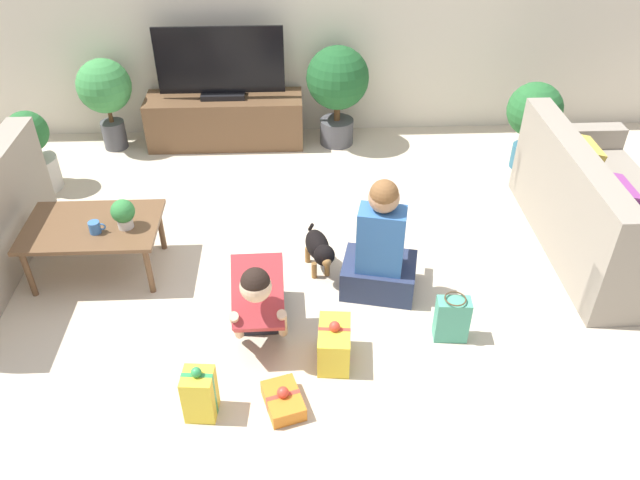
# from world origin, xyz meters

# --- Properties ---
(ground_plane) EXTENTS (16.00, 16.00, 0.00)m
(ground_plane) POSITION_xyz_m (0.00, 0.00, 0.00)
(ground_plane) COLOR beige
(wall_back) EXTENTS (8.40, 0.06, 2.60)m
(wall_back) POSITION_xyz_m (0.00, 2.63, 1.30)
(wall_back) COLOR beige
(wall_back) RESTS_ON ground_plane
(sofa_right) EXTENTS (0.88, 1.86, 0.87)m
(sofa_right) POSITION_xyz_m (2.41, 0.42, 0.31)
(sofa_right) COLOR gray
(sofa_right) RESTS_ON ground_plane
(coffee_table) EXTENTS (0.97, 0.65, 0.43)m
(coffee_table) POSITION_xyz_m (-1.43, 0.27, 0.38)
(coffee_table) COLOR brown
(coffee_table) RESTS_ON ground_plane
(tv_console) EXTENTS (1.55, 0.47, 0.50)m
(tv_console) POSITION_xyz_m (-0.63, 2.33, 0.25)
(tv_console) COLOR brown
(tv_console) RESTS_ON ground_plane
(tv) EXTENTS (1.22, 0.20, 0.69)m
(tv) POSITION_xyz_m (-0.63, 2.33, 0.81)
(tv) COLOR black
(tv) RESTS_ON tv_console
(potted_plant_back_left) EXTENTS (0.52, 0.52, 0.92)m
(potted_plant_back_left) POSITION_xyz_m (-1.76, 2.28, 0.61)
(potted_plant_back_left) COLOR #4C4C51
(potted_plant_back_left) RESTS_ON ground_plane
(potted_plant_corner_left) EXTENTS (0.36, 0.36, 0.75)m
(potted_plant_corner_left) POSITION_xyz_m (-2.26, 1.51, 0.38)
(potted_plant_corner_left) COLOR beige
(potted_plant_corner_left) RESTS_ON ground_plane
(potted_plant_corner_right) EXTENTS (0.50, 0.50, 0.84)m
(potted_plant_corner_right) POSITION_xyz_m (2.26, 1.70, 0.54)
(potted_plant_corner_right) COLOR #336B84
(potted_plant_corner_right) RESTS_ON ground_plane
(potted_plant_back_right) EXTENTS (0.61, 0.61, 1.00)m
(potted_plant_back_right) POSITION_xyz_m (0.49, 2.28, 0.63)
(potted_plant_back_right) COLOR #4C4C51
(potted_plant_back_right) RESTS_ON ground_plane
(person_kneeling) EXTENTS (0.35, 0.77, 0.76)m
(person_kneeling) POSITION_xyz_m (-0.19, -0.45, 0.33)
(person_kneeling) COLOR #23232D
(person_kneeling) RESTS_ON ground_plane
(person_sitting) EXTENTS (0.60, 0.56, 0.95)m
(person_sitting) POSITION_xyz_m (0.64, -0.05, 0.36)
(person_sitting) COLOR #283351
(person_sitting) RESTS_ON ground_plane
(dog) EXTENTS (0.24, 0.52, 0.35)m
(dog) POSITION_xyz_m (0.22, 0.17, 0.23)
(dog) COLOR black
(dog) RESTS_ON ground_plane
(gift_box_a) EXTENTS (0.23, 0.35, 0.33)m
(gift_box_a) POSITION_xyz_m (0.28, -0.71, 0.14)
(gift_box_a) COLOR yellow
(gift_box_a) RESTS_ON ground_plane
(gift_box_b) EXTENTS (0.19, 0.19, 0.38)m
(gift_box_b) POSITION_xyz_m (-0.52, -1.10, 0.16)
(gift_box_b) COLOR yellow
(gift_box_b) RESTS_ON ground_plane
(gift_box_c) EXTENTS (0.28, 0.34, 0.16)m
(gift_box_c) POSITION_xyz_m (-0.05, -1.08, 0.05)
(gift_box_c) COLOR orange
(gift_box_c) RESTS_ON ground_plane
(gift_bag_a) EXTENTS (0.23, 0.15, 0.35)m
(gift_bag_a) POSITION_xyz_m (1.07, -0.55, 0.17)
(gift_bag_a) COLOR #4CA384
(gift_bag_a) RESTS_ON ground_plane
(mug) EXTENTS (0.12, 0.08, 0.09)m
(mug) POSITION_xyz_m (-1.37, 0.17, 0.47)
(mug) COLOR #386BAD
(mug) RESTS_ON coffee_table
(tabletop_plant) EXTENTS (0.17, 0.17, 0.22)m
(tabletop_plant) POSITION_xyz_m (-1.17, 0.23, 0.55)
(tabletop_plant) COLOR beige
(tabletop_plant) RESTS_ON coffee_table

